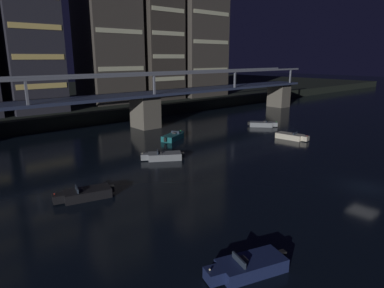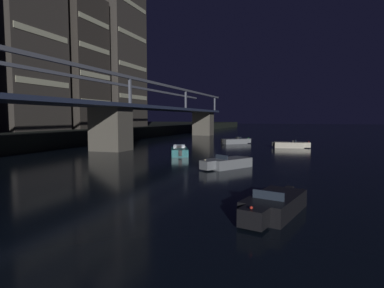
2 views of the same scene
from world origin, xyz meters
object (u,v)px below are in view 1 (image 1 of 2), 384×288
object	(u,v)px
speedboat_near_right	(173,137)
speedboat_mid_center	(163,156)
river_bridge	(145,102)
speedboat_mid_right	(248,266)
tower_east_low	(198,28)
speedboat_near_left	(262,124)
speedboat_near_center	(291,136)
tower_central	(106,13)
tower_west_tall	(26,42)
speedboat_mid_left	(85,194)
tower_east_tall	(157,45)

from	to	relation	value
speedboat_near_right	speedboat_mid_center	distance (m)	10.21
river_bridge	speedboat_mid_right	distance (m)	42.87
tower_east_low	speedboat_near_left	world-z (taller)	tower_east_low
speedboat_near_center	speedboat_near_right	distance (m)	17.68
river_bridge	tower_central	bearing A→B (deg)	78.36
speedboat_near_left	speedboat_mid_center	xyz separation A→B (m)	(-25.14, -4.56, 0.00)
tower_west_tall	tower_east_low	world-z (taller)	tower_east_low
tower_east_low	speedboat_near_right	distance (m)	44.88
tower_central	speedboat_mid_center	bearing A→B (deg)	-109.45
tower_east_low	speedboat_mid_left	size ratio (longest dim) A/B	6.53
speedboat_mid_right	tower_west_tall	bearing A→B (deg)	84.34
tower_west_tall	speedboat_near_left	world-z (taller)	tower_west_tall
tower_east_tall	speedboat_near_center	xyz separation A→B (m)	(-4.18, -39.85, -14.31)
speedboat_near_center	speedboat_near_right	world-z (taller)	same
tower_west_tall	tower_central	distance (m)	18.12
tower_central	speedboat_mid_center	size ratio (longest dim) A/B	7.82
tower_central	speedboat_near_right	size ratio (longest dim) A/B	7.52
tower_west_tall	tower_central	xyz separation A→B (m)	(16.95, 1.11, 6.31)
tower_west_tall	tower_east_low	bearing A→B (deg)	-1.86
tower_east_low	speedboat_mid_left	world-z (taller)	tower_east_low
tower_central	speedboat_mid_left	bearing A→B (deg)	-120.77
tower_east_tall	tower_east_low	bearing A→B (deg)	-3.14
river_bridge	tower_central	size ratio (longest dim) A/B	2.24
tower_east_tall	speedboat_near_left	bearing A→B (deg)	-89.54
tower_east_tall	speedboat_near_right	size ratio (longest dim) A/B	5.05
speedboat_near_left	speedboat_near_right	world-z (taller)	same
tower_east_tall	tower_east_low	distance (m)	13.04
speedboat_mid_center	speedboat_mid_left	bearing A→B (deg)	-157.74
tower_central	speedboat_near_center	xyz separation A→B (m)	(7.49, -41.62, -20.49)
river_bridge	speedboat_mid_center	world-z (taller)	river_bridge
speedboat_near_center	speedboat_mid_left	bearing A→B (deg)	-178.80
speedboat_near_left	speedboat_near_center	bearing A→B (deg)	-116.79
tower_west_tall	speedboat_mid_center	size ratio (longest dim) A/B	5.20
tower_east_low	speedboat_near_left	distance (m)	37.63
tower_east_low	tower_west_tall	bearing A→B (deg)	178.14
speedboat_mid_left	tower_west_tall	bearing A→B (deg)	78.69
tower_west_tall	speedboat_mid_right	bearing A→B (deg)	-95.66
speedboat_mid_right	speedboat_mid_center	bearing A→B (deg)	65.86
speedboat_mid_center	speedboat_mid_right	distance (m)	23.03
tower_east_low	speedboat_mid_left	bearing A→B (deg)	-140.96
speedboat_mid_left	speedboat_mid_right	distance (m)	16.31
speedboat_mid_left	speedboat_mid_right	xyz separation A→B (m)	(2.56, -16.11, 0.00)
tower_east_low	speedboat_mid_right	size ratio (longest dim) A/B	6.59
speedboat_near_right	tower_east_tall	bearing A→B (deg)	58.14
speedboat_near_center	speedboat_mid_left	xyz separation A→B (m)	(-32.68, -0.69, 0.00)
river_bridge	tower_east_tall	xyz separation A→B (m)	(15.78, 18.20, 10.30)
river_bridge	tower_east_tall	size ratio (longest dim) A/B	3.33
speedboat_mid_right	speedboat_near_center	bearing A→B (deg)	29.15
speedboat_mid_center	tower_east_low	bearing A→B (deg)	43.24
tower_east_tall	speedboat_near_right	distance (m)	36.40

